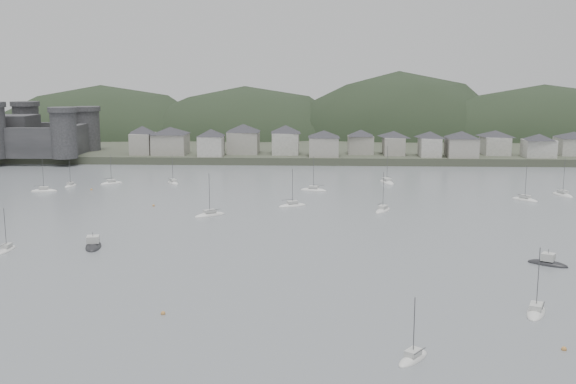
{
  "coord_description": "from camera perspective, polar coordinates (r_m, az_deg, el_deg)",
  "views": [
    {
      "loc": [
        7.35,
        -91.48,
        35.05
      ],
      "look_at": [
        0.0,
        75.0,
        6.0
      ],
      "focal_mm": 41.71,
      "sensor_mm": 36.0,
      "label": 1
    }
  ],
  "objects": [
    {
      "name": "mooring_buoys",
      "position": [
        144.76,
        -14.05,
        -4.36
      ],
      "size": [
        132.73,
        119.09,
        0.7
      ],
      "color": "#B97F3D",
      "rests_on": "ground"
    },
    {
      "name": "forested_ridge",
      "position": [
        363.85,
        2.11,
        2.57
      ],
      "size": [
        851.55,
        103.94,
        102.57
      ],
      "color": "black",
      "rests_on": "ground"
    },
    {
      "name": "sailboat_lead",
      "position": [
        87.54,
        10.61,
        -13.76
      ],
      "size": [
        5.42,
        6.32,
        8.73
      ],
      "rotation": [
        0.0,
        0.0,
        5.65
      ],
      "color": "silver",
      "rests_on": "ground"
    },
    {
      "name": "motor_launch_near",
      "position": [
        135.38,
        21.27,
        -5.68
      ],
      "size": [
        7.71,
        6.4,
        3.8
      ],
      "rotation": [
        0.0,
        0.0,
        0.98
      ],
      "color": "black",
      "rests_on": "ground"
    },
    {
      "name": "waterfront_town",
      "position": [
        279.45,
        11.45,
        4.27
      ],
      "size": [
        451.48,
        28.46,
        12.92
      ],
      "color": "gray",
      "rests_on": "far_shore_land"
    },
    {
      "name": "moored_fleet",
      "position": [
        164.58,
        -0.86,
        -2.35
      ],
      "size": [
        226.93,
        156.59,
        13.2
      ],
      "color": "silver",
      "rests_on": "ground"
    },
    {
      "name": "far_shore_land",
      "position": [
        388.0,
        1.44,
        4.93
      ],
      "size": [
        900.0,
        250.0,
        3.0
      ],
      "primitive_type": "cube",
      "color": "#383D2D",
      "rests_on": "ground"
    },
    {
      "name": "motor_launch_far",
      "position": [
        144.69,
        -16.26,
        -4.42
      ],
      "size": [
        5.21,
        9.33,
        4.09
      ],
      "rotation": [
        0.0,
        0.0,
        3.38
      ],
      "color": "black",
      "rests_on": "ground"
    },
    {
      "name": "ground",
      "position": [
        98.24,
        -1.97,
        -11.02
      ],
      "size": [
        900.0,
        900.0,
        0.0
      ],
      "primitive_type": "plane",
      "color": "slate",
      "rests_on": "ground"
    },
    {
      "name": "castle",
      "position": [
        300.65,
        -22.62,
        4.54
      ],
      "size": [
        66.0,
        43.0,
        20.0
      ],
      "color": "#2D2D2F",
      "rests_on": "far_shore_land"
    }
  ]
}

